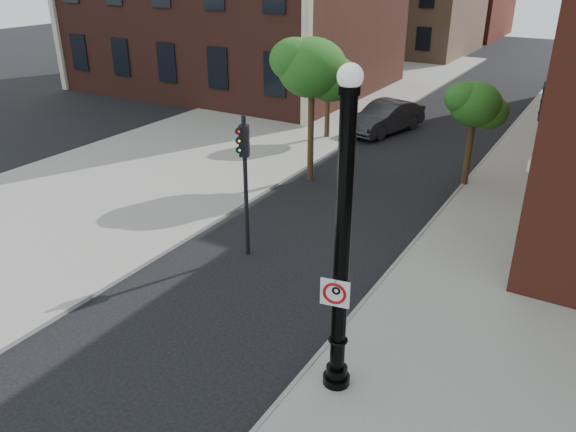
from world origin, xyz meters
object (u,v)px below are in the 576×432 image
Objects in this scene: traffic_signal_left at (245,164)px; traffic_signal_right at (542,132)px; lamppost at (342,258)px; no_parking_sign at (335,293)px; parked_car at (386,117)px.

traffic_signal_left is 0.79× the size of traffic_signal_right.
traffic_signal_right is at bearing 76.45° from lamppost.
lamppost reaches higher than no_parking_sign.
no_parking_sign is 8.91m from traffic_signal_right.
no_parking_sign is at bearing -100.39° from lamppost.
traffic_signal_right reaches higher than no_parking_sign.
lamppost reaches higher than traffic_signal_left.
no_parking_sign is at bearing -64.55° from traffic_signal_left.
lamppost is 8.68m from traffic_signal_right.
parked_car is 14.05m from traffic_signal_left.
traffic_signal_left is (-4.69, 3.88, 0.46)m from no_parking_sign.
lamppost is at bearing -120.04° from traffic_signal_right.
traffic_signal_right reaches higher than traffic_signal_left.
traffic_signal_left reaches higher than no_parking_sign.
lamppost is 6.01m from traffic_signal_left.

